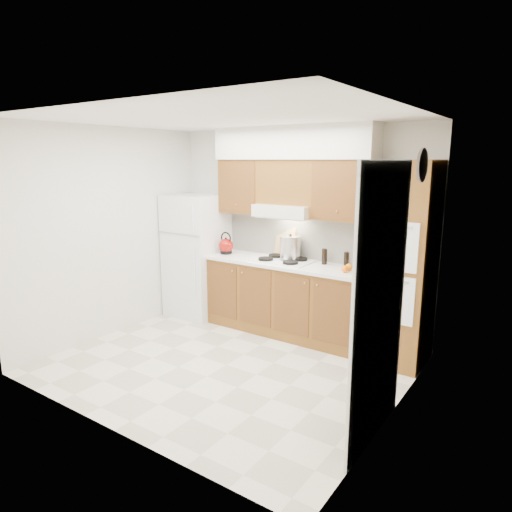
{
  "coord_description": "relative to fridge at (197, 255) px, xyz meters",
  "views": [
    {
      "loc": [
        2.89,
        -3.63,
        2.2
      ],
      "look_at": [
        0.08,
        0.45,
        1.15
      ],
      "focal_mm": 32.0,
      "sensor_mm": 36.0,
      "label": 1
    }
  ],
  "objects": [
    {
      "name": "floor",
      "position": [
        1.41,
        -1.14,
        -0.86
      ],
      "size": [
        3.6,
        3.6,
        0.0
      ],
      "primitive_type": "plane",
      "color": "beige",
      "rests_on": "ground"
    },
    {
      "name": "ceiling",
      "position": [
        1.41,
        -1.14,
        1.74
      ],
      "size": [
        3.6,
        3.6,
        0.0
      ],
      "primitive_type": "plane",
      "color": "white",
      "rests_on": "wall_back"
    },
    {
      "name": "wall_back",
      "position": [
        1.41,
        0.36,
        0.44
      ],
      "size": [
        3.6,
        0.02,
        2.6
      ],
      "primitive_type": "cube",
      "color": "silver",
      "rests_on": "floor"
    },
    {
      "name": "wall_left",
      "position": [
        -0.4,
        -1.14,
        0.44
      ],
      "size": [
        0.02,
        3.0,
        2.6
      ],
      "primitive_type": "cube",
      "color": "silver",
      "rests_on": "floor"
    },
    {
      "name": "wall_right",
      "position": [
        3.21,
        -1.14,
        0.44
      ],
      "size": [
        0.02,
        3.0,
        2.6
      ],
      "primitive_type": "cube",
      "color": "silver",
      "rests_on": "floor"
    },
    {
      "name": "fridge",
      "position": [
        0.0,
        0.0,
        0.0
      ],
      "size": [
        0.75,
        0.72,
        1.72
      ],
      "primitive_type": "cube",
      "color": "white",
      "rests_on": "floor"
    },
    {
      "name": "base_cabinets",
      "position": [
        1.43,
        0.06,
        -0.41
      ],
      "size": [
        2.11,
        0.6,
        0.9
      ],
      "primitive_type": "cube",
      "color": "brown",
      "rests_on": "floor"
    },
    {
      "name": "countertop",
      "position": [
        1.43,
        0.05,
        0.06
      ],
      "size": [
        2.13,
        0.62,
        0.04
      ],
      "primitive_type": "cube",
      "color": "white",
      "rests_on": "base_cabinets"
    },
    {
      "name": "backsplash",
      "position": [
        1.43,
        0.34,
        0.36
      ],
      "size": [
        2.11,
        0.03,
        0.56
      ],
      "primitive_type": "cube",
      "color": "white",
      "rests_on": "countertop"
    },
    {
      "name": "oven_cabinet",
      "position": [
        2.85,
        0.03,
        0.24
      ],
      "size": [
        0.7,
        0.65,
        2.2
      ],
      "primitive_type": "cube",
      "color": "brown",
      "rests_on": "floor"
    },
    {
      "name": "upper_cab_left",
      "position": [
        0.69,
        0.19,
        0.99
      ],
      "size": [
        0.63,
        0.33,
        0.7
      ],
      "primitive_type": "cube",
      "color": "brown",
      "rests_on": "wall_back"
    },
    {
      "name": "upper_cab_right",
      "position": [
        2.12,
        0.19,
        0.99
      ],
      "size": [
        0.73,
        0.33,
        0.7
      ],
      "primitive_type": "cube",
      "color": "brown",
      "rests_on": "wall_back"
    },
    {
      "name": "range_hood",
      "position": [
        1.38,
        0.13,
        0.71
      ],
      "size": [
        0.75,
        0.45,
        0.15
      ],
      "primitive_type": "cube",
      "color": "silver",
      "rests_on": "wall_back"
    },
    {
      "name": "upper_cab_over_hood",
      "position": [
        1.38,
        0.19,
        1.06
      ],
      "size": [
        0.75,
        0.33,
        0.55
      ],
      "primitive_type": "cube",
      "color": "brown",
      "rests_on": "range_hood"
    },
    {
      "name": "soffit",
      "position": [
        1.43,
        0.18,
        1.54
      ],
      "size": [
        2.13,
        0.36,
        0.4
      ],
      "primitive_type": "cube",
      "color": "silver",
      "rests_on": "wall_back"
    },
    {
      "name": "cooktop",
      "position": [
        1.38,
        0.07,
        0.09
      ],
      "size": [
        0.74,
        0.5,
        0.01
      ],
      "primitive_type": "cube",
      "color": "white",
      "rests_on": "countertop"
    },
    {
      "name": "doorway",
      "position": [
        3.19,
        -1.49,
        0.19
      ],
      "size": [
        0.02,
        0.9,
        2.1
      ],
      "primitive_type": "cube",
      "color": "black",
      "rests_on": "floor"
    },
    {
      "name": "wall_clock",
      "position": [
        3.19,
        -0.59,
        1.29
      ],
      "size": [
        0.02,
        0.3,
        0.3
      ],
      "primitive_type": "cylinder",
      "rotation": [
        0.0,
        1.57,
        0.0
      ],
      "color": "#3F3833",
      "rests_on": "wall_right"
    },
    {
      "name": "kettle",
      "position": [
        0.51,
        0.01,
        0.19
      ],
      "size": [
        0.22,
        0.22,
        0.2
      ],
      "primitive_type": "sphere",
      "rotation": [
        0.0,
        0.0,
        -0.13
      ],
      "color": "maroon",
      "rests_on": "countertop"
    },
    {
      "name": "cutting_board",
      "position": [
        1.27,
        0.31,
        0.28
      ],
      "size": [
        0.31,
        0.13,
        0.39
      ],
      "primitive_type": "cube",
      "rotation": [
        -0.21,
        0.0,
        -0.11
      ],
      "color": "tan",
      "rests_on": "countertop"
    },
    {
      "name": "stock_pot",
      "position": [
        1.43,
        0.17,
        0.25
      ],
      "size": [
        0.29,
        0.29,
        0.27
      ],
      "primitive_type": "cylinder",
      "rotation": [
        0.0,
        0.0,
        -0.12
      ],
      "color": "silver",
      "rests_on": "cooktop"
    },
    {
      "name": "condiment_a",
      "position": [
        1.89,
        0.19,
        0.18
      ],
      "size": [
        0.07,
        0.07,
        0.2
      ],
      "primitive_type": "cylinder",
      "rotation": [
        0.0,
        0.0,
        -0.22
      ],
      "color": "black",
      "rests_on": "countertop"
    },
    {
      "name": "condiment_b",
      "position": [
        1.89,
        0.22,
        0.17
      ],
      "size": [
        0.08,
        0.08,
        0.19
      ],
      "primitive_type": "cylinder",
      "rotation": [
        0.0,
        0.0,
        0.42
      ],
      "color": "black",
      "rests_on": "countertop"
    },
    {
      "name": "condiment_c",
      "position": [
        2.13,
        0.31,
        0.16
      ],
      "size": [
        0.07,
        0.07,
        0.16
      ],
      "primitive_type": "cylinder",
      "rotation": [
        0.0,
        0.0,
        0.19
      ],
      "color": "black",
      "rests_on": "countertop"
    },
    {
      "name": "orange_near",
      "position": [
        2.27,
        -0.04,
        0.12
      ],
      "size": [
        0.1,
        0.1,
        0.08
      ],
      "primitive_type": "sphere",
      "rotation": [
        0.0,
        0.0,
        -0.22
      ],
      "color": "orange",
      "rests_on": "countertop"
    },
    {
      "name": "orange_far",
      "position": [
        2.28,
        0.06,
        0.12
      ],
      "size": [
        0.09,
        0.09,
        0.08
      ],
      "primitive_type": "sphere",
      "rotation": [
        0.0,
        0.0,
        -0.04
      ],
      "color": "orange",
      "rests_on": "countertop"
    }
  ]
}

